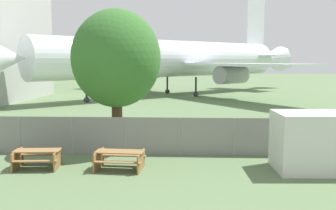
{
  "coord_description": "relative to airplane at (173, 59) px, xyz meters",
  "views": [
    {
      "loc": [
        0.31,
        -7.15,
        4.43
      ],
      "look_at": [
        -0.69,
        13.88,
        2.0
      ],
      "focal_mm": 42.0,
      "sensor_mm": 36.0,
      "label": 1
    }
  ],
  "objects": [
    {
      "name": "portable_cabin",
      "position": [
        7.41,
        -32.86,
        -3.34
      ],
      "size": [
        4.38,
        2.42,
        2.35
      ],
      "rotation": [
        0.0,
        0.0,
        0.04
      ],
      "color": "silver",
      "rests_on": "ground"
    },
    {
      "name": "airplane",
      "position": [
        0.0,
        0.0,
        0.0
      ],
      "size": [
        36.03,
        34.38,
        13.43
      ],
      "rotation": [
        0.0,
        0.0,
        -2.38
      ],
      "color": "white",
      "rests_on": "ground"
    },
    {
      "name": "picnic_bench_open_grass",
      "position": [
        -1.01,
        -33.12,
        -4.04
      ],
      "size": [
        2.06,
        1.55,
        0.76
      ],
      "rotation": [
        0.0,
        0.0,
        -0.08
      ],
      "color": "olive",
      "rests_on": "ground"
    },
    {
      "name": "perimeter_fence",
      "position": [
        1.38,
        -30.54,
        -3.64
      ],
      "size": [
        56.07,
        0.07,
        1.76
      ],
      "color": "gray",
      "rests_on": "ground"
    },
    {
      "name": "picnic_bench_near_cabin",
      "position": [
        -4.42,
        -33.1,
        -4.04
      ],
      "size": [
        1.97,
        1.57,
        0.76
      ],
      "rotation": [
        0.0,
        0.0,
        0.09
      ],
      "color": "olive",
      "rests_on": "ground"
    },
    {
      "name": "tree_left_of_cabin",
      "position": [
        -1.79,
        -29.26,
        -0.04
      ],
      "size": [
        4.4,
        4.4,
        6.92
      ],
      "color": "#4C3823",
      "rests_on": "ground"
    }
  ]
}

